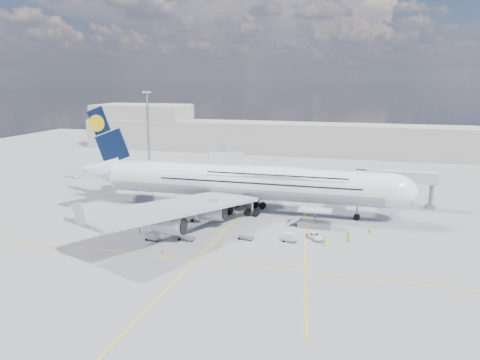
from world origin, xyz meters
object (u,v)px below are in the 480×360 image
(light_mast, at_px, (148,131))
(crew_tug, at_px, (220,245))
(cone_wing_left_outer, at_px, (234,184))
(cone_tail, at_px, (134,198))
(jet_bridge, at_px, (381,179))
(crew_van, at_px, (326,240))
(crew_wing, at_px, (140,230))
(baggage_tug, at_px, (189,217))
(cone_nose, at_px, (392,214))
(airliner, at_px, (244,181))
(crew_nose, at_px, (370,230))
(dolly_row_c, at_px, (187,238))
(service_van, at_px, (315,236))
(cone_wing_right_outer, at_px, (162,251))
(cargo_loader, at_px, (314,221))
(dolly_nose_near, at_px, (290,237))
(dolly_row_b, at_px, (153,235))
(catering_truck_outer, at_px, (240,171))
(cone_wing_left_inner, at_px, (225,199))
(cone_wing_right_inner, at_px, (158,221))
(crew_loader, at_px, (348,238))
(dolly_row_a, at_px, (157,219))
(dolly_nose_far, at_px, (246,238))
(dolly_back, at_px, (93,224))
(catering_truck_inner, at_px, (249,181))

(light_mast, distance_m, crew_tug, 73.92)
(cone_wing_left_outer, height_order, cone_tail, cone_tail)
(jet_bridge, distance_m, crew_van, 30.59)
(crew_wing, bearing_deg, cone_wing_left_outer, -20.61)
(baggage_tug, height_order, cone_nose, baggage_tug)
(airliner, relative_size, crew_nose, 45.87)
(cone_nose, bearing_deg, dolly_row_c, -143.99)
(crew_van, xyz_separation_m, cone_nose, (12.24, 23.25, -0.74))
(service_van, distance_m, cone_wing_right_outer, 28.17)
(jet_bridge, bearing_deg, cargo_loader, -125.75)
(airliner, bearing_deg, jet_bridge, 20.31)
(dolly_nose_near, bearing_deg, jet_bridge, 67.40)
(jet_bridge, relative_size, dolly_row_b, 6.44)
(jet_bridge, height_order, catering_truck_outer, jet_bridge)
(light_mast, height_order, cone_wing_right_outer, light_mast)
(dolly_nose_near, bearing_deg, crew_van, 4.69)
(airliner, distance_m, crew_nose, 29.44)
(crew_tug, bearing_deg, cone_wing_left_inner, 109.67)
(service_van, height_order, cone_wing_right_inner, service_van)
(cargo_loader, xyz_separation_m, cone_wing_left_outer, (-26.22, 32.40, -1.00))
(dolly_row_b, xyz_separation_m, cone_wing_left_inner, (4.32, 31.27, -0.62))
(crew_loader, bearing_deg, jet_bridge, 132.96)
(cone_wing_left_inner, bearing_deg, dolly_row_a, -110.25)
(baggage_tug, xyz_separation_m, cone_tail, (-19.75, 13.07, -0.51))
(cargo_loader, distance_m, light_mast, 71.72)
(crew_wing, height_order, cone_wing_left_outer, crew_wing)
(light_mast, relative_size, dolly_row_a, 8.41)
(dolly_row_a, bearing_deg, light_mast, 137.95)
(dolly_nose_near, xyz_separation_m, crew_van, (6.52, -0.31, 0.10))
(jet_bridge, relative_size, crew_wing, 11.61)
(cone_wing_right_inner, bearing_deg, crew_van, -7.70)
(dolly_nose_far, xyz_separation_m, service_van, (12.33, 3.53, 0.29))
(dolly_nose_far, bearing_deg, cargo_loader, 61.82)
(jet_bridge, bearing_deg, dolly_row_c, -137.12)
(crew_nose, bearing_deg, airliner, 147.95)
(dolly_row_b, xyz_separation_m, catering_truck_outer, (0.74, 57.49, 1.10))
(light_mast, relative_size, cone_wing_left_outer, 49.05)
(catering_truck_outer, distance_m, crew_nose, 57.57)
(dolly_row_b, distance_m, crew_van, 31.49)
(dolly_row_a, xyz_separation_m, cone_tail, (-14.12, 16.64, -0.62))
(dolly_back, distance_m, dolly_nose_far, 32.11)
(light_mast, bearing_deg, crew_loader, -38.03)
(service_van, bearing_deg, airliner, 104.46)
(catering_truck_inner, distance_m, crew_loader, 46.04)
(baggage_tug, relative_size, catering_truck_outer, 0.42)
(service_van, bearing_deg, crew_wing, 154.15)
(dolly_row_c, xyz_separation_m, cone_wing_left_inner, (-1.63, 29.53, -0.04))
(catering_truck_inner, distance_m, cone_wing_left_inner, 13.94)
(cone_wing_left_outer, bearing_deg, airliner, -69.08)
(jet_bridge, height_order, catering_truck_inner, jet_bridge)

